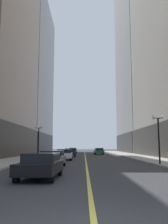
% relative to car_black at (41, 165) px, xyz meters
% --- Properties ---
extents(ground_plane, '(200.00, 200.00, 0.00)m').
position_rel_car_black_xyz_m(ground_plane, '(2.47, 27.07, -0.72)').
color(ground_plane, '#38383A').
extents(sidewalk_left, '(4.50, 78.00, 0.15)m').
position_rel_car_black_xyz_m(sidewalk_left, '(-5.78, 27.07, -0.64)').
color(sidewalk_left, '#ADA8A0').
rests_on(sidewalk_left, ground).
extents(sidewalk_right, '(4.50, 78.00, 0.15)m').
position_rel_car_black_xyz_m(sidewalk_right, '(10.72, 27.07, -0.64)').
color(sidewalk_right, '#ADA8A0').
rests_on(sidewalk_right, ground).
extents(lane_centre_stripe, '(0.16, 70.00, 0.01)m').
position_rel_car_black_xyz_m(lane_centre_stripe, '(2.47, 27.07, -0.71)').
color(lane_centre_stripe, '#E5D64C').
rests_on(lane_centre_stripe, ground).
extents(building_left_far, '(10.43, 26.00, 42.54)m').
position_rel_car_black_xyz_m(building_left_far, '(-13.14, 52.07, 20.45)').
color(building_left_far, gray).
rests_on(building_left_far, ground).
extents(building_right_far, '(14.02, 26.00, 69.76)m').
position_rel_car_black_xyz_m(building_right_far, '(19.89, 52.07, 34.08)').
color(building_right_far, '#A8A399').
rests_on(building_right_far, ground).
extents(car_black, '(2.01, 4.13, 1.32)m').
position_rel_car_black_xyz_m(car_black, '(0.00, 0.00, 0.00)').
color(car_black, black).
rests_on(car_black, ground).
extents(car_grey, '(1.93, 4.27, 1.32)m').
position_rel_car_black_xyz_m(car_grey, '(-0.29, 6.56, 0.00)').
color(car_grey, slate).
rests_on(car_grey, ground).
extents(car_white, '(2.09, 4.73, 1.32)m').
position_rel_car_black_xyz_m(car_white, '(-0.16, 16.95, 0.00)').
color(car_white, silver).
rests_on(car_white, ground).
extents(car_navy, '(2.04, 4.46, 1.32)m').
position_rel_car_black_xyz_m(car_navy, '(-0.03, 26.82, 0.00)').
color(car_navy, '#141E4C').
rests_on(car_navy, ground).
extents(car_green, '(1.99, 4.57, 1.32)m').
position_rel_car_black_xyz_m(car_green, '(5.34, 37.34, 0.00)').
color(car_green, '#196038').
rests_on(car_green, ground).
extents(car_blue, '(1.87, 4.32, 1.32)m').
position_rel_car_black_xyz_m(car_blue, '(-0.41, 45.10, 0.00)').
color(car_blue, navy).
rests_on(car_blue, ground).
extents(street_lamp_left_far, '(1.06, 0.36, 4.43)m').
position_rel_car_black_xyz_m(street_lamp_left_far, '(-3.93, 19.71, 2.54)').
color(street_lamp_left_far, black).
rests_on(street_lamp_left_far, ground).
extents(street_lamp_right_mid, '(1.06, 0.36, 4.43)m').
position_rel_car_black_xyz_m(street_lamp_right_mid, '(8.87, 8.37, 2.54)').
color(street_lamp_right_mid, black).
rests_on(street_lamp_right_mid, ground).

